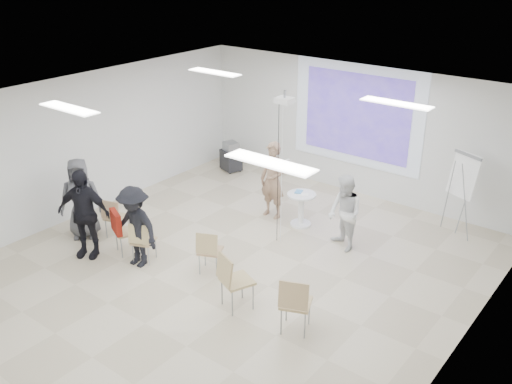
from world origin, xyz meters
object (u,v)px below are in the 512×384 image
Objects in this scene: player_left at (273,175)px; laptop at (144,239)px; player_right at (345,210)px; chair_center at (209,249)px; chair_right_far at (295,301)px; chair_left_mid at (122,229)px; chair_far_left at (114,215)px; flipchart_easel at (464,176)px; av_cart at (231,157)px; pedestal_table at (301,207)px; chair_right_inner at (232,277)px; audience_mid at (134,222)px; audience_outer at (80,194)px; chair_left_inner at (142,239)px; audience_left at (83,207)px.

player_left is 3.08m from laptop.
chair_center is (-1.41, -2.25, -0.32)m from player_right.
player_right is 1.72× the size of chair_right_far.
chair_left_mid is at bearing -15.34° from laptop.
flipchart_easel is (5.30, 4.28, 0.77)m from chair_far_left.
player_left is at bearing 108.36° from chair_right_far.
pedestal_table is at bearing -5.36° from av_cart.
audience_mid reaches higher than chair_right_inner.
chair_far_left is at bearing -133.87° from pedestal_table.
pedestal_table is 0.41× the size of audience_outer.
player_left is 3.29m from chair_left_mid.
chair_left_mid is at bearing -111.74° from flipchart_easel.
av_cart is (-0.00, 4.55, -0.57)m from audience_outer.
chair_center is 2.99m from audience_outer.
player_left reaches higher than pedestal_table.
av_cart is (-1.72, 4.55, -0.13)m from chair_left_inner.
chair_right_inner is 1.29× the size of av_cart.
chair_center is 1.16m from chair_right_inner.
player_left is 0.96× the size of audience_left.
audience_mid is (-2.65, -2.82, 0.05)m from player_right.
chair_right_far is (3.35, -0.01, 0.08)m from chair_left_inner.
chair_right_far is at bearing 27.53° from chair_right_inner.
chair_center is 0.85× the size of chair_right_inner.
chair_center is (1.21, 0.47, 0.01)m from chair_left_inner.
audience_outer reaches higher than laptop.
chair_left_mid reaches higher than chair_center.
chair_left_inner is at bearing -159.52° from chair_right_inner.
chair_center is at bearing -101.42° from flipchart_easel.
player_right is at bearing -8.42° from player_left.
laptop is (-0.75, -2.94, -0.50)m from player_left.
chair_right_far is 3.38m from laptop.
player_right reaches higher than chair_left_inner.
pedestal_table is 4.41m from audience_outer.
chair_far_left is at bearing 141.47° from chair_left_inner.
player_left is 3.22m from audience_mid.
laptop is (-1.47, -2.95, 0.03)m from pedestal_table.
pedestal_table is 2.58m from chair_center.
pedestal_table is 0.46× the size of player_right.
chair_left_inner reaches higher than pedestal_table.
audience_left is 1.13× the size of audience_mid.
chair_right_inner is at bearing -23.76° from chair_far_left.
player_left is at bearing 53.63° from chair_left_inner.
av_cart reaches higher than laptop.
chair_right_inner is at bearing -29.47° from av_cart.
player_right is 2.16× the size of av_cart.
flipchart_easel reaches higher than chair_left_inner.
chair_right_inner is 0.56× the size of audience_mid.
pedestal_table is at bearing -125.97° from flipchart_easel.
pedestal_table reaches higher than laptop.
audience_mid reaches higher than player_right.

